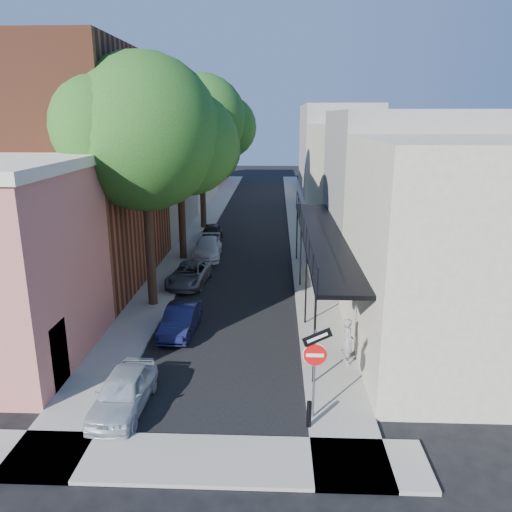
# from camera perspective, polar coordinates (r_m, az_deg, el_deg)

# --- Properties ---
(ground) EXTENTS (160.00, 160.00, 0.00)m
(ground) POSITION_cam_1_polar(r_m,az_deg,el_deg) (14.97, -6.15, -19.99)
(ground) COLOR black
(ground) RESTS_ON ground
(road_surface) EXTENTS (6.00, 64.00, 0.01)m
(road_surface) POSITION_cam_1_polar(r_m,az_deg,el_deg) (42.95, -0.38, 4.00)
(road_surface) COLOR black
(road_surface) RESTS_ON ground
(sidewalk_left) EXTENTS (2.00, 64.00, 0.12)m
(sidewalk_left) POSITION_cam_1_polar(r_m,az_deg,el_deg) (43.31, -5.69, 4.09)
(sidewalk_left) COLOR gray
(sidewalk_left) RESTS_ON ground
(sidewalk_right) EXTENTS (2.00, 64.00, 0.12)m
(sidewalk_right) POSITION_cam_1_polar(r_m,az_deg,el_deg) (42.94, 4.97, 4.01)
(sidewalk_right) COLOR gray
(sidewalk_right) RESTS_ON ground
(sidewalk_cross) EXTENTS (12.00, 2.00, 0.12)m
(sidewalk_cross) POSITION_cam_1_polar(r_m,az_deg,el_deg) (14.14, -6.78, -22.14)
(sidewalk_cross) COLOR gray
(sidewalk_cross) RESTS_ON ground
(buildings_left) EXTENTS (10.10, 59.10, 12.00)m
(buildings_left) POSITION_cam_1_polar(r_m,az_deg,el_deg) (42.48, -13.31, 10.19)
(buildings_left) COLOR #B66A5D
(buildings_left) RESTS_ON ground
(buildings_right) EXTENTS (9.80, 55.00, 10.00)m
(buildings_right) POSITION_cam_1_polar(r_m,az_deg,el_deg) (42.30, 12.01, 9.54)
(buildings_right) COLOR beige
(buildings_right) RESTS_ON ground
(sign_post) EXTENTS (0.89, 0.17, 2.99)m
(sign_post) POSITION_cam_1_polar(r_m,az_deg,el_deg) (14.64, 6.76, -11.53)
(sign_post) COLOR #595B60
(sign_post) RESTS_ON ground
(bollard) EXTENTS (0.14, 0.14, 0.80)m
(bollard) POSITION_cam_1_polar(r_m,az_deg,el_deg) (14.98, 6.08, -17.53)
(bollard) COLOR black
(bollard) RESTS_ON sidewalk_right
(oak_near) EXTENTS (7.48, 6.80, 11.42)m
(oak_near) POSITION_cam_1_polar(r_m,az_deg,el_deg) (22.92, -11.52, 13.31)
(oak_near) COLOR black
(oak_near) RESTS_ON ground
(oak_mid) EXTENTS (6.60, 6.00, 10.20)m
(oak_mid) POSITION_cam_1_polar(r_m,az_deg,el_deg) (30.76, -8.00, 12.47)
(oak_mid) COLOR black
(oak_mid) RESTS_ON ground
(oak_far) EXTENTS (7.70, 7.00, 11.90)m
(oak_far) POSITION_cam_1_polar(r_m,az_deg,el_deg) (39.64, -5.62, 14.97)
(oak_far) COLOR black
(oak_far) RESTS_ON ground
(parked_car_a) EXTENTS (1.53, 3.60, 1.21)m
(parked_car_a) POSITION_cam_1_polar(r_m,az_deg,el_deg) (16.27, -14.91, -14.75)
(parked_car_a) COLOR #ACB6BE
(parked_car_a) RESTS_ON ground
(parked_car_b) EXTENTS (1.34, 3.50, 1.14)m
(parked_car_b) POSITION_cam_1_polar(r_m,az_deg,el_deg) (21.05, -8.61, -7.24)
(parked_car_b) COLOR #12153A
(parked_car_b) RESTS_ON ground
(parked_car_c) EXTENTS (2.21, 4.15, 1.11)m
(parked_car_c) POSITION_cam_1_polar(r_m,az_deg,el_deg) (26.87, -7.63, -2.11)
(parked_car_c) COLOR slate
(parked_car_c) RESTS_ON ground
(parked_car_d) EXTENTS (1.95, 4.29, 1.22)m
(parked_car_d) POSITION_cam_1_polar(r_m,az_deg,el_deg) (31.85, -5.57, 0.89)
(parked_car_d) COLOR silver
(parked_car_d) RESTS_ON ground
(parked_car_e) EXTENTS (1.70, 3.71, 1.23)m
(parked_car_e) POSITION_cam_1_polar(r_m,az_deg,el_deg) (35.94, -5.08, 2.62)
(parked_car_e) COLOR black
(parked_car_e) RESTS_ON ground
(pedestrian) EXTENTS (0.54, 0.71, 1.73)m
(pedestrian) POSITION_cam_1_polar(r_m,az_deg,el_deg) (18.31, 10.43, -9.54)
(pedestrian) COLOR slate
(pedestrian) RESTS_ON sidewalk_right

